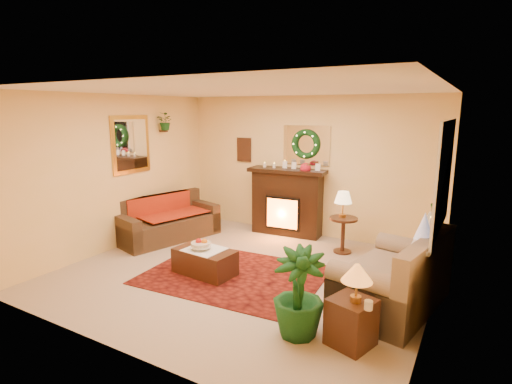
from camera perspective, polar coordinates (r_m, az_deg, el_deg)
The scene contains 31 objects.
floor at distance 5.96m, azimuth -1.70°, elevation -11.50°, with size 5.00×5.00×0.00m, color beige.
ceiling at distance 5.48m, azimuth -1.87°, elevation 14.35°, with size 5.00×5.00×0.00m, color white.
wall_back at distance 7.56m, azimuth 7.17°, elevation 3.65°, with size 5.00×5.00×0.00m, color #EFD88C.
wall_front at distance 3.89m, azimuth -19.40°, elevation -4.58°, with size 5.00×5.00×0.00m, color #EFD88C.
wall_left at distance 7.18m, azimuth -19.07°, elevation 2.68°, with size 4.50×4.50×0.00m, color #EFD88C.
wall_right at distance 4.80m, azimuth 24.64°, elevation -1.97°, with size 4.50×4.50×0.00m, color #EFD88C.
area_rug at distance 5.89m, azimuth -3.14°, elevation -11.74°, with size 2.47×1.85×0.01m, color maroon.
sofa at distance 7.49m, azimuth -12.46°, elevation -3.40°, with size 0.80×1.83×0.79m, color #3E2318.
red_throw at distance 7.63m, azimuth -11.77°, elevation -2.91°, with size 0.81×1.32×0.02m, color red.
fireplace at distance 7.62m, azimuth 4.50°, elevation -1.98°, with size 1.30×0.41×1.20m, color black.
poinsettia at distance 7.31m, azimuth 7.09°, elevation 3.38°, with size 0.20×0.20×0.20m, color red.
mantel_candle_a at distance 7.64m, azimuth 1.25°, elevation 3.52°, with size 0.06×0.06×0.18m, color #F4F0CA.
mantel_candle_b at distance 7.55m, azimuth 2.62°, elevation 3.41°, with size 0.06×0.06×0.18m, color white.
mantel_mirror at distance 7.50m, azimuth 7.18°, elevation 6.66°, with size 0.92×0.02×0.72m, color white.
wreath at distance 7.46m, azimuth 7.07°, elevation 6.79°, with size 0.55×0.55×0.11m, color #194719.
wall_art at distance 8.12m, azimuth -1.72°, elevation 6.06°, with size 0.32×0.03×0.48m, color #381E11.
gold_mirror at distance 7.32m, azimuth -17.44°, elevation 6.49°, with size 0.03×0.84×1.00m, color gold.
hanging_plant at distance 7.74m, azimuth -12.73°, elevation 8.63°, with size 0.33×0.28×0.36m, color #194719.
loveseat at distance 5.15m, azimuth 18.89°, elevation -10.92°, with size 0.93×1.60×0.93m, color #7B6A5D.
window_frame at distance 5.29m, azimuth 25.28°, elevation 1.93°, with size 0.03×1.86×1.36m, color white.
window_glass at distance 5.29m, azimuth 25.11°, elevation 1.94°, with size 0.02×1.70×1.22m, color black.
window_sill at distance 5.44m, azimuth 23.55°, elevation -5.03°, with size 0.22×1.86×0.04m, color white.
mini_tree at distance 4.95m, azimuth 22.93°, elevation -4.53°, with size 0.22×0.22×0.32m, color silver.
sill_plant at distance 6.08m, azimuth 24.66°, elevation -1.35°, with size 0.27×0.21×0.48m, color #104110.
side_table_round at distance 6.81m, azimuth 12.32°, elevation -5.84°, with size 0.46×0.46×0.60m, color #422413.
lamp_cream at distance 6.70m, azimuth 12.34°, elevation -1.23°, with size 0.29×0.29×0.44m, color #FDD997.
end_table_square at distance 4.32m, azimuth 13.46°, elevation -17.34°, with size 0.40×0.40×0.49m, color #402513.
lamp_tiffany at distance 4.08m, azimuth 14.21°, elevation -11.76°, with size 0.31×0.31×0.45m, color orange.
coffee_table at distance 5.89m, azimuth -7.33°, elevation -9.65°, with size 0.88×0.48×0.37m, color black.
fruit_bowl at distance 5.81m, azimuth -7.87°, elevation -7.46°, with size 0.29×0.29×0.07m, color silver.
floor_palm at distance 4.31m, azimuth 6.08°, elevation -14.46°, with size 1.61×1.61×2.87m, color black.
Camera 1 is at (2.86, -4.67, 2.34)m, focal length 28.00 mm.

